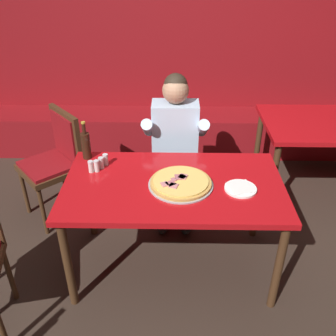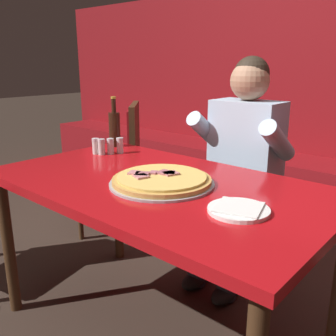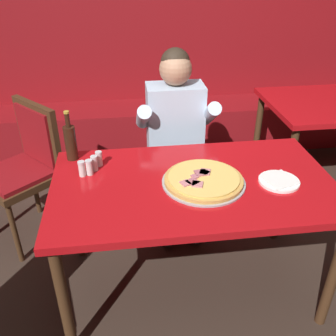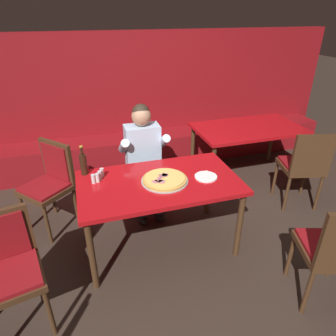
{
  "view_description": "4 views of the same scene",
  "coord_description": "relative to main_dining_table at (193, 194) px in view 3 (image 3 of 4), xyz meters",
  "views": [
    {
      "loc": [
        0.0,
        -2.08,
        2.15
      ],
      "look_at": [
        -0.04,
        0.26,
        0.72
      ],
      "focal_mm": 40.0,
      "sensor_mm": 36.0,
      "label": 1
    },
    {
      "loc": [
        1.03,
        -1.1,
        1.25
      ],
      "look_at": [
        -0.03,
        0.11,
        0.79
      ],
      "focal_mm": 40.0,
      "sensor_mm": 36.0,
      "label": 2
    },
    {
      "loc": [
        -0.35,
        -1.61,
        1.81
      ],
      "look_at": [
        -0.12,
        0.12,
        0.78
      ],
      "focal_mm": 40.0,
      "sensor_mm": 36.0,
      "label": 3
    },
    {
      "loc": [
        -0.61,
        -2.29,
        2.16
      ],
      "look_at": [
        0.09,
        0.01,
        0.87
      ],
      "focal_mm": 32.0,
      "sensor_mm": 36.0,
      "label": 4
    }
  ],
  "objects": [
    {
      "name": "shaker_parmesan",
      "position": [
        -0.54,
        0.14,
        0.12
      ],
      "size": [
        0.04,
        0.04,
        0.09
      ],
      "color": "silver",
      "rests_on": "main_dining_table"
    },
    {
      "name": "main_dining_table",
      "position": [
        0.0,
        0.0,
        0.0
      ],
      "size": [
        1.48,
        0.84,
        0.76
      ],
      "color": "#422816",
      "rests_on": "ground_plane"
    },
    {
      "name": "plate_white_paper",
      "position": [
        0.44,
        -0.07,
        0.09
      ],
      "size": [
        0.21,
        0.21,
        0.02
      ],
      "color": "white",
      "rests_on": "main_dining_table"
    },
    {
      "name": "diner_seated_blue_shirt",
      "position": [
        0.01,
        0.64,
        0.03
      ],
      "size": [
        0.53,
        0.53,
        1.27
      ],
      "color": "black",
      "rests_on": "ground_plane"
    },
    {
      "name": "dining_chair_far_left",
      "position": [
        -1.01,
        0.67,
        -0.11
      ],
      "size": [
        0.62,
        0.62,
        0.96
      ],
      "color": "#422816",
      "rests_on": "ground_plane"
    },
    {
      "name": "shaker_red_pepper_flakes",
      "position": [
        -0.58,
        0.13,
        0.12
      ],
      "size": [
        0.04,
        0.04,
        0.09
      ],
      "color": "silver",
      "rests_on": "main_dining_table"
    },
    {
      "name": "booth_bench",
      "position": [
        0.0,
        1.86,
        -0.45
      ],
      "size": [
        6.46,
        0.48,
        0.46
      ],
      "primitive_type": "cube",
      "color": "maroon",
      "rests_on": "ground_plane"
    },
    {
      "name": "pizza",
      "position": [
        0.05,
        -0.02,
        0.1
      ],
      "size": [
        0.43,
        0.43,
        0.05
      ],
      "color": "#9E9EA3",
      "rests_on": "main_dining_table"
    },
    {
      "name": "booth_wall_panel",
      "position": [
        0.0,
        2.18,
        0.27
      ],
      "size": [
        6.8,
        0.16,
        1.9
      ],
      "primitive_type": "cube",
      "color": "maroon",
      "rests_on": "ground_plane"
    },
    {
      "name": "ground_plane",
      "position": [
        0.0,
        0.0,
        -0.68
      ],
      "size": [
        24.0,
        24.0,
        0.0
      ],
      "primitive_type": "plane",
      "color": "#33261E"
    },
    {
      "name": "shaker_oregano",
      "position": [
        -0.49,
        0.23,
        0.12
      ],
      "size": [
        0.04,
        0.04,
        0.09
      ],
      "color": "silver",
      "rests_on": "main_dining_table"
    },
    {
      "name": "shaker_black_pepper",
      "position": [
        -0.51,
        0.18,
        0.12
      ],
      "size": [
        0.04,
        0.04,
        0.09
      ],
      "color": "silver",
      "rests_on": "main_dining_table"
    },
    {
      "name": "beer_bottle",
      "position": [
        -0.65,
        0.33,
        0.19
      ],
      "size": [
        0.07,
        0.07,
        0.29
      ],
      "color": "black",
      "rests_on": "main_dining_table"
    }
  ]
}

